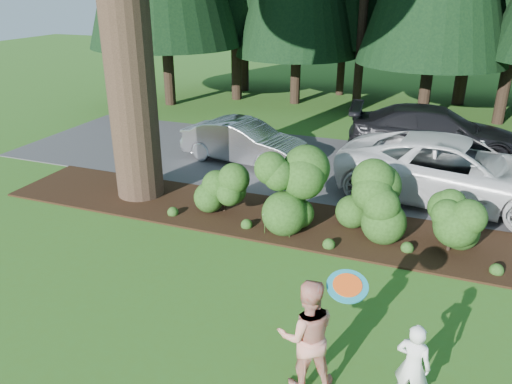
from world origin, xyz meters
The scene contains 11 objects.
ground centered at (0.00, 0.00, 0.00)m, with size 80.00×80.00×0.00m, color #35631C.
mulch_bed centered at (0.00, 3.25, 0.03)m, with size 16.00×2.50×0.05m, color black.
driveway centered at (0.00, 7.50, 0.01)m, with size 22.00×6.00×0.03m, color #38383A.
shrub_row centered at (0.77, 3.14, 0.81)m, with size 6.53×1.60×1.61m.
lily_cluster centered at (-0.30, 2.40, 0.50)m, with size 0.69×0.09×0.57m.
car_silver_wagon centered at (-3.00, 6.92, 0.71)m, with size 1.43×4.10×1.35m, color #AEADB2.
car_white_suv centered at (3.39, 6.00, 0.88)m, with size 2.81×6.09×1.69m, color silver.
car_dark_suv centered at (2.69, 9.80, 0.85)m, with size 2.29×5.62×1.63m, color black.
child centered at (3.00, -1.59, 0.66)m, with size 0.48×0.31×1.31m, color white.
adult centered at (1.55, -1.75, 0.87)m, with size 0.84×0.66×1.73m, color red.
frisbee centered at (2.02, -1.50, 1.63)m, with size 0.58×0.54×0.25m.
Camera 1 is at (2.93, -7.28, 5.42)m, focal length 35.00 mm.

